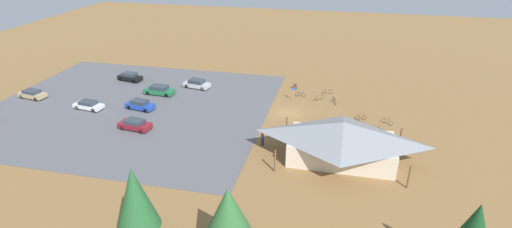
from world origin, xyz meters
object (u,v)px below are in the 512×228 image
(bicycle_silver_mid_cluster, at_px, (387,122))
(car_tan_second_row, at_px, (32,94))
(bicycle_red_by_bin, at_px, (361,117))
(car_silver_end_stall, at_px, (197,84))
(bike_pavilion, at_px, (342,139))
(visitor_at_bikes, at_px, (262,138))
(car_maroon_inner_stall, at_px, (135,124))
(bicycle_orange_lone_east, at_px, (328,92))
(car_blue_mid_lot, at_px, (140,105))
(car_white_aisle_side, at_px, (88,105))
(car_green_near_entry, at_px, (159,90))
(lot_sign, at_px, (294,92))
(bicycle_white_back_row, at_px, (377,129))
(pine_east, at_px, (228,213))
(bicycle_black_front_row, at_px, (334,101))
(bicycle_blue_near_sign, at_px, (300,94))
(bicycle_purple_edge_north, at_px, (357,123))
(car_black_back_corner, at_px, (130,77))
(pine_far_east, at_px, (135,198))
(bicycle_yellow_trailside, at_px, (319,98))
(trash_bin, at_px, (295,87))

(bicycle_silver_mid_cluster, xyz_separation_m, car_tan_second_row, (53.55, 2.77, 0.34))
(bicycle_red_by_bin, relative_size, car_silver_end_stall, 0.35)
(bike_pavilion, relative_size, visitor_at_bikes, 8.28)
(bicycle_red_by_bin, bearing_deg, car_maroon_inner_stall, 18.12)
(bicycle_orange_lone_east, distance_m, car_blue_mid_lot, 29.17)
(car_white_aisle_side, xyz_separation_m, car_green_near_entry, (-7.69, -7.54, 0.09))
(lot_sign, relative_size, car_blue_mid_lot, 0.49)
(car_silver_end_stall, xyz_separation_m, visitor_at_bikes, (-14.57, 16.30, 0.13))
(bicycle_white_back_row, relative_size, car_silver_end_stall, 0.34)
(bicycle_silver_mid_cluster, xyz_separation_m, bicycle_white_back_row, (1.49, 2.62, 0.01))
(car_white_aisle_side, relative_size, car_tan_second_row, 0.99)
(bicycle_white_back_row, bearing_deg, bicycle_silver_mid_cluster, -119.60)
(lot_sign, distance_m, car_tan_second_row, 40.80)
(pine_east, xyz_separation_m, bicycle_black_front_row, (-6.78, -33.58, -4.21))
(bicycle_blue_near_sign, relative_size, visitor_at_bikes, 1.03)
(bicycle_white_back_row, relative_size, car_green_near_entry, 0.32)
(bicycle_purple_edge_north, xyz_separation_m, car_black_back_corner, (38.47, -8.98, 0.41))
(bicycle_silver_mid_cluster, xyz_separation_m, visitor_at_bikes, (15.40, 9.29, 0.52))
(bike_pavilion, relative_size, pine_far_east, 1.73)
(lot_sign, bearing_deg, bicycle_yellow_trailside, -166.27)
(bicycle_white_back_row, relative_size, car_maroon_inner_stall, 0.35)
(trash_bin, relative_size, pine_east, 0.13)
(lot_sign, relative_size, car_black_back_corner, 0.49)
(bicycle_black_front_row, relative_size, car_white_aisle_side, 0.37)
(bicycle_red_by_bin, bearing_deg, bicycle_orange_lone_east, -59.67)
(bike_pavilion, xyz_separation_m, car_blue_mid_lot, (29.08, -7.59, -1.91))
(bicycle_orange_lone_east, bearing_deg, visitor_at_bikes, 69.53)
(bike_pavilion, height_order, bicycle_black_front_row, bike_pavilion)
(bicycle_yellow_trailside, bearing_deg, bicycle_blue_near_sign, -14.11)
(bicycle_orange_lone_east, distance_m, car_black_back_corner, 34.06)
(car_blue_mid_lot, bearing_deg, bicycle_blue_near_sign, -155.85)
(pine_east, xyz_separation_m, bicycle_white_back_row, (-12.64, -25.29, -4.23))
(pine_far_east, relative_size, car_tan_second_row, 1.78)
(bicycle_blue_near_sign, distance_m, bicycle_white_back_row, 14.83)
(trash_bin, relative_size, car_tan_second_row, 0.20)
(car_tan_second_row, bearing_deg, car_maroon_inner_stall, 163.56)
(pine_east, xyz_separation_m, car_black_back_corner, (28.40, -35.57, -3.85))
(bicycle_red_by_bin, bearing_deg, visitor_at_bikes, 39.70)
(bicycle_orange_lone_east, height_order, car_black_back_corner, car_black_back_corner)
(lot_sign, relative_size, bicycle_purple_edge_north, 1.42)
(car_green_near_entry, bearing_deg, bicycle_purple_edge_north, 172.01)
(bicycle_silver_mid_cluster, relative_size, bicycle_red_by_bin, 0.86)
(bicycle_yellow_trailside, distance_m, car_white_aisle_side, 34.54)
(bicycle_white_back_row, relative_size, visitor_at_bikes, 0.92)
(bicycle_yellow_trailside, distance_m, bicycle_purple_edge_north, 9.49)
(car_white_aisle_side, xyz_separation_m, car_maroon_inner_stall, (-9.84, 4.39, 0.05))
(bicycle_purple_edge_north, height_order, car_white_aisle_side, car_white_aisle_side)
(car_tan_second_row, relative_size, car_green_near_entry, 0.94)
(trash_bin, relative_size, bicycle_orange_lone_east, 0.55)
(bicycle_white_back_row, relative_size, car_white_aisle_side, 0.35)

